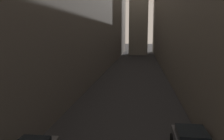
# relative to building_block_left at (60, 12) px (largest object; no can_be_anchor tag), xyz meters

# --- Properties ---
(ground_plane) EXTENTS (264.00, 264.00, 0.00)m
(ground_plane) POSITION_rel_building_block_left_xyz_m (13.32, -2.00, -11.02)
(ground_plane) COLOR #232326
(building_block_left) EXTENTS (15.64, 108.00, 22.04)m
(building_block_left) POSITION_rel_building_block_left_xyz_m (0.00, 0.00, 0.00)
(building_block_left) COLOR slate
(building_block_left) RESTS_ON ground
(building_block_right) EXTENTS (15.06, 108.00, 22.62)m
(building_block_right) POSITION_rel_building_block_left_xyz_m (26.35, 0.00, 0.29)
(building_block_right) COLOR #60594F
(building_block_right) RESTS_ON ground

